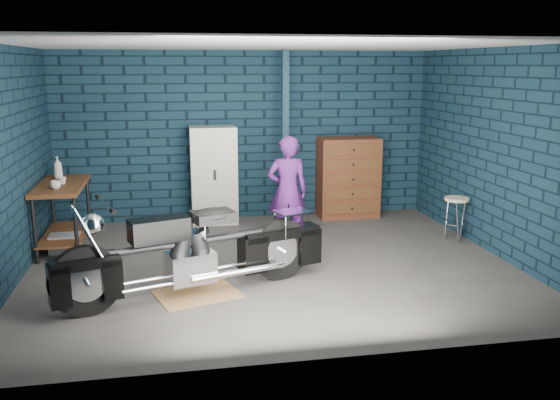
{
  "coord_description": "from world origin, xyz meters",
  "views": [
    {
      "loc": [
        -1.19,
        -7.02,
        2.47
      ],
      "look_at": [
        0.16,
        0.3,
        0.77
      ],
      "focal_mm": 38.0,
      "sensor_mm": 36.0,
      "label": 1
    }
  ],
  "objects_px": {
    "motorcycle": "(196,244)",
    "person": "(288,191)",
    "storage_bin": "(65,243)",
    "locker": "(214,175)",
    "workbench": "(63,216)",
    "tool_chest": "(348,178)",
    "shop_stool": "(456,219)"
  },
  "relations": [
    {
      "from": "tool_chest",
      "to": "shop_stool",
      "type": "relative_size",
      "value": 2.08
    },
    {
      "from": "storage_bin",
      "to": "tool_chest",
      "type": "distance_m",
      "value": 4.51
    },
    {
      "from": "storage_bin",
      "to": "locker",
      "type": "height_order",
      "value": "locker"
    },
    {
      "from": "motorcycle",
      "to": "storage_bin",
      "type": "bearing_deg",
      "value": 114.28
    },
    {
      "from": "motorcycle",
      "to": "tool_chest",
      "type": "bearing_deg",
      "value": 31.23
    },
    {
      "from": "workbench",
      "to": "shop_stool",
      "type": "bearing_deg",
      "value": -6.59
    },
    {
      "from": "tool_chest",
      "to": "motorcycle",
      "type": "bearing_deg",
      "value": -130.9
    },
    {
      "from": "motorcycle",
      "to": "person",
      "type": "height_order",
      "value": "person"
    },
    {
      "from": "person",
      "to": "locker",
      "type": "bearing_deg",
      "value": -51.47
    },
    {
      "from": "motorcycle",
      "to": "shop_stool",
      "type": "distance_m",
      "value": 4.02
    },
    {
      "from": "storage_bin",
      "to": "locker",
      "type": "relative_size",
      "value": 0.26
    },
    {
      "from": "locker",
      "to": "tool_chest",
      "type": "relative_size",
      "value": 1.17
    },
    {
      "from": "workbench",
      "to": "motorcycle",
      "type": "relative_size",
      "value": 0.54
    },
    {
      "from": "workbench",
      "to": "locker",
      "type": "bearing_deg",
      "value": 25.29
    },
    {
      "from": "motorcycle",
      "to": "storage_bin",
      "type": "relative_size",
      "value": 6.65
    },
    {
      "from": "person",
      "to": "locker",
      "type": "xyz_separation_m",
      "value": [
        -0.92,
        1.4,
        -0.0
      ]
    },
    {
      "from": "tool_chest",
      "to": "shop_stool",
      "type": "height_order",
      "value": "tool_chest"
    },
    {
      "from": "motorcycle",
      "to": "storage_bin",
      "type": "height_order",
      "value": "motorcycle"
    },
    {
      "from": "locker",
      "to": "tool_chest",
      "type": "xyz_separation_m",
      "value": [
        2.21,
        0.0,
        -0.11
      ]
    },
    {
      "from": "locker",
      "to": "storage_bin",
      "type": "bearing_deg",
      "value": -150.76
    },
    {
      "from": "tool_chest",
      "to": "person",
      "type": "bearing_deg",
      "value": -132.77
    },
    {
      "from": "workbench",
      "to": "tool_chest",
      "type": "distance_m",
      "value": 4.46
    },
    {
      "from": "tool_chest",
      "to": "shop_stool",
      "type": "xyz_separation_m",
      "value": [
        1.12,
        -1.64,
        -0.34
      ]
    },
    {
      "from": "storage_bin",
      "to": "tool_chest",
      "type": "xyz_separation_m",
      "value": [
        4.32,
        1.18,
        0.53
      ]
    },
    {
      "from": "motorcycle",
      "to": "person",
      "type": "relative_size",
      "value": 1.7
    },
    {
      "from": "locker",
      "to": "person",
      "type": "bearing_deg",
      "value": -56.89
    },
    {
      "from": "shop_stool",
      "to": "tool_chest",
      "type": "bearing_deg",
      "value": 124.28
    },
    {
      "from": "locker",
      "to": "motorcycle",
      "type": "bearing_deg",
      "value": -97.94
    },
    {
      "from": "workbench",
      "to": "tool_chest",
      "type": "bearing_deg",
      "value": 13.05
    },
    {
      "from": "locker",
      "to": "shop_stool",
      "type": "distance_m",
      "value": 3.74
    },
    {
      "from": "workbench",
      "to": "shop_stool",
      "type": "height_order",
      "value": "workbench"
    },
    {
      "from": "workbench",
      "to": "tool_chest",
      "type": "xyz_separation_m",
      "value": [
        4.34,
        1.01,
        0.2
      ]
    }
  ]
}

